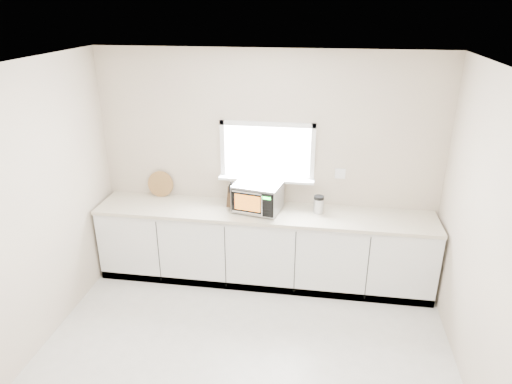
# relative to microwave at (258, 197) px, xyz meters

# --- Properties ---
(ground) EXTENTS (4.00, 4.00, 0.00)m
(ground) POSITION_rel_microwave_xyz_m (0.07, -1.70, -1.09)
(ground) COLOR beige
(ground) RESTS_ON ground
(back_wall) EXTENTS (4.00, 0.17, 2.70)m
(back_wall) POSITION_rel_microwave_xyz_m (0.07, 0.29, 0.27)
(back_wall) COLOR #B5A290
(back_wall) RESTS_ON ground
(cabinets) EXTENTS (3.92, 0.60, 0.88)m
(cabinets) POSITION_rel_microwave_xyz_m (0.07, -0.00, -0.65)
(cabinets) COLOR silver
(cabinets) RESTS_ON ground
(countertop) EXTENTS (3.92, 0.64, 0.04)m
(countertop) POSITION_rel_microwave_xyz_m (0.07, -0.01, -0.19)
(countertop) COLOR beige
(countertop) RESTS_ON cabinets
(microwave) EXTENTS (0.58, 0.50, 0.33)m
(microwave) POSITION_rel_microwave_xyz_m (0.00, 0.00, 0.00)
(microwave) COLOR black
(microwave) RESTS_ON countertop
(knife_block) EXTENTS (0.15, 0.25, 0.34)m
(knife_block) POSITION_rel_microwave_xyz_m (-0.28, 0.04, -0.03)
(knife_block) COLOR #412A17
(knife_block) RESTS_ON countertop
(cutting_board) EXTENTS (0.32, 0.08, 0.32)m
(cutting_board) POSITION_rel_microwave_xyz_m (-1.25, 0.24, -0.01)
(cutting_board) COLOR olive
(cutting_board) RESTS_ON countertop
(coffee_grinder) EXTENTS (0.15, 0.15, 0.21)m
(coffee_grinder) POSITION_rel_microwave_xyz_m (0.69, 0.05, -0.07)
(coffee_grinder) COLOR #B2B4BA
(coffee_grinder) RESTS_ON countertop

